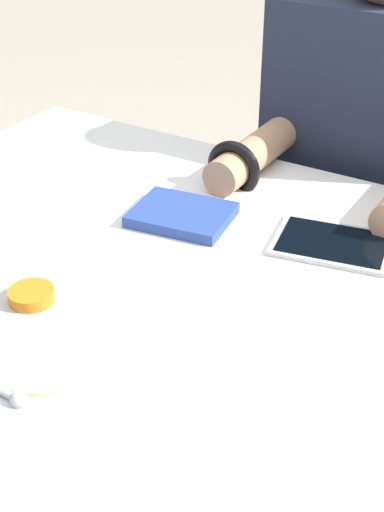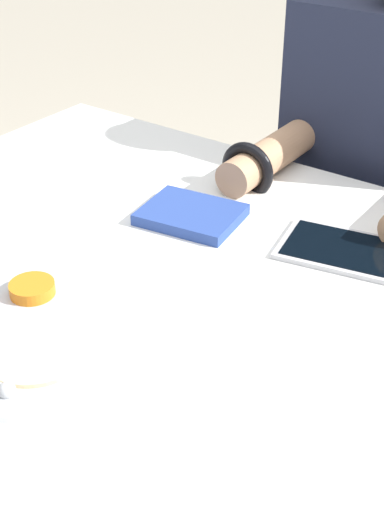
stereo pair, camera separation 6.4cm
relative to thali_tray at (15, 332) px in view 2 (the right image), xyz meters
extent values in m
cube|color=silver|center=(0.07, 0.19, -0.40)|extent=(1.26, 1.05, 0.78)
cylinder|color=#B7BABF|center=(0.00, 0.00, 0.00)|extent=(0.33, 0.33, 0.01)
cylinder|color=orange|center=(-0.04, 0.07, 0.01)|extent=(0.07, 0.07, 0.02)
cylinder|color=beige|center=(0.06, -0.02, 0.01)|extent=(0.14, 0.14, 0.01)
sphere|color=#B7BABF|center=(0.09, -0.09, 0.01)|extent=(0.02, 0.02, 0.02)
cube|color=silver|center=(0.00, 0.40, 0.00)|extent=(0.18, 0.15, 0.01)
cube|color=#28428E|center=(0.00, 0.40, 0.00)|extent=(0.18, 0.15, 0.02)
cube|color=#B7B7BC|center=(0.26, 0.46, 0.00)|extent=(0.21, 0.17, 0.01)
cube|color=black|center=(0.26, 0.46, 0.00)|extent=(0.19, 0.15, 0.00)
cube|color=black|center=(0.17, 0.88, -0.57)|extent=(0.38, 0.22, 0.44)
cylinder|color=tan|center=(0.01, 0.65, 0.03)|extent=(0.07, 0.28, 0.07)
torus|color=black|center=(0.01, 0.57, 0.03)|extent=(0.11, 0.02, 0.11)
camera|label=1|loc=(0.59, -0.52, 0.60)|focal=50.00mm
camera|label=2|loc=(0.64, -0.48, 0.60)|focal=50.00mm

